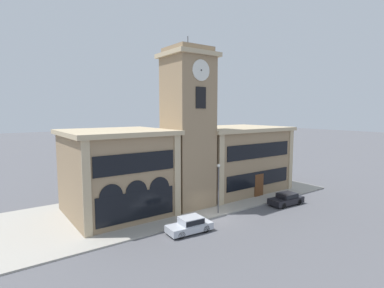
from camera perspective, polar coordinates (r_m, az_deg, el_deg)
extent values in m
plane|color=#56565B|center=(31.12, 4.51, -13.87)|extent=(300.00, 300.00, 0.00)
cube|color=#A39E93|center=(36.38, -2.71, -10.73)|extent=(39.57, 13.88, 0.15)
cube|color=#937A5B|center=(33.14, -0.78, 1.97)|extent=(4.57, 4.57, 16.45)
cube|color=tan|center=(33.58, -0.80, 16.50)|extent=(5.27, 5.27, 0.45)
cube|color=#937A5B|center=(33.68, -0.80, 17.38)|extent=(4.20, 4.20, 0.60)
cylinder|color=#4C4C51|center=(33.87, -0.80, 18.87)|extent=(0.10, 0.10, 1.20)
cylinder|color=silver|center=(31.44, 1.72, 13.87)|extent=(2.16, 0.10, 2.16)
cylinder|color=black|center=(31.39, 1.80, 13.89)|extent=(0.17, 0.04, 0.17)
cylinder|color=silver|center=(34.69, 2.45, 13.15)|extent=(0.10, 2.16, 2.16)
cylinder|color=black|center=(34.73, 2.54, 13.14)|extent=(0.04, 0.17, 0.17)
cube|color=black|center=(31.20, 1.69, 8.81)|extent=(1.28, 0.10, 2.20)
cube|color=#937A5B|center=(32.29, -14.14, -5.59)|extent=(9.65, 9.34, 8.35)
cube|color=tan|center=(31.70, -14.35, 2.22)|extent=(10.35, 10.04, 0.45)
cube|color=tan|center=(26.51, -19.39, -8.34)|extent=(0.70, 0.16, 8.35)
cube|color=tan|center=(30.17, -2.78, -6.24)|extent=(0.70, 0.16, 8.35)
cube|color=black|center=(27.70, -10.62, -3.59)|extent=(7.91, 0.10, 1.84)
cube|color=black|center=(28.64, -10.46, -11.51)|extent=(7.72, 0.10, 2.67)
cylinder|color=black|center=(27.36, -15.13, -9.56)|extent=(2.12, 0.06, 2.12)
cylinder|color=black|center=(28.26, -10.50, -8.94)|extent=(2.12, 0.06, 2.12)
cylinder|color=black|center=(29.33, -6.20, -8.31)|extent=(2.12, 0.06, 2.12)
cube|color=#937A5B|center=(41.27, 7.81, -3.05)|extent=(13.20, 9.34, 8.14)
cube|color=tan|center=(40.80, 7.90, 2.92)|extent=(13.90, 10.04, 0.45)
cube|color=tan|center=(33.68, 5.65, -5.12)|extent=(0.70, 0.16, 8.14)
cube|color=tan|center=(42.88, 18.28, -2.96)|extent=(0.70, 0.16, 8.14)
cube|color=black|center=(37.79, 12.78, -1.25)|extent=(10.82, 0.10, 1.79)
cube|color=#5B3319|center=(38.59, 12.63, -7.74)|extent=(1.50, 0.12, 2.93)
cube|color=black|center=(38.39, 12.65, -6.47)|extent=(10.82, 0.10, 1.82)
cube|color=#B2B7C1|center=(27.46, -0.51, -15.56)|extent=(4.18, 2.01, 0.62)
cube|color=#B2B7C1|center=(27.32, -0.21, -14.31)|extent=(2.05, 1.69, 0.59)
cube|color=black|center=(27.32, -0.21, -14.31)|extent=(1.98, 1.72, 0.44)
cylinder|color=black|center=(26.33, -2.06, -16.92)|extent=(0.68, 0.27, 0.67)
cylinder|color=black|center=(27.55, -3.69, -15.85)|extent=(0.68, 0.27, 0.67)
cylinder|color=black|center=(27.57, 2.67, -15.83)|extent=(0.68, 0.27, 0.67)
cylinder|color=black|center=(28.74, 0.89, -14.88)|extent=(0.68, 0.27, 0.67)
cube|color=black|center=(36.62, 17.45, -10.20)|extent=(4.35, 2.08, 0.66)
cube|color=black|center=(36.59, 17.66, -9.28)|extent=(2.14, 1.75, 0.49)
cube|color=black|center=(36.59, 17.66, -9.28)|extent=(2.06, 1.78, 0.37)
cylinder|color=black|center=(35.23, 17.01, -11.16)|extent=(0.65, 0.26, 0.63)
cylinder|color=black|center=(36.23, 15.11, -10.62)|extent=(0.65, 0.26, 0.63)
cylinder|color=black|center=(37.18, 19.72, -10.33)|extent=(0.65, 0.26, 0.63)
cylinder|color=black|center=(38.13, 17.84, -9.85)|extent=(0.65, 0.26, 0.63)
cylinder|color=#4C4C51|center=(31.37, 5.04, -8.80)|extent=(0.12, 0.12, 4.82)
sphere|color=silver|center=(30.80, 5.09, -4.14)|extent=(0.36, 0.36, 0.36)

